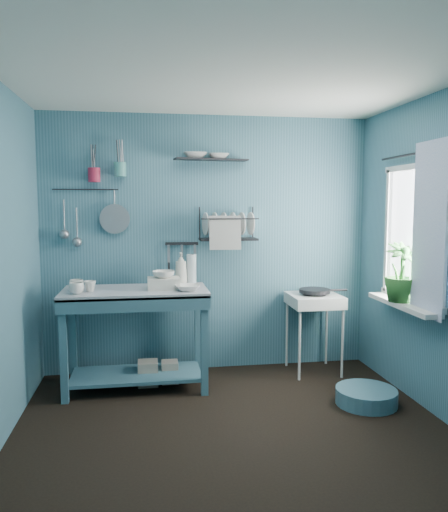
{
  "coord_description": "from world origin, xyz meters",
  "views": [
    {
      "loc": [
        -0.62,
        -3.37,
        1.65
      ],
      "look_at": [
        0.05,
        0.85,
        1.2
      ],
      "focal_mm": 35.0,
      "sensor_mm": 36.0,
      "label": 1
    }
  ],
  "objects": [
    {
      "name": "utensil_cup_teal",
      "position": [
        -0.84,
        1.42,
        1.96
      ],
      "size": [
        0.11,
        0.11,
        0.13
      ],
      "primitive_type": "cylinder",
      "color": "teal",
      "rests_on": "wall_back"
    },
    {
      "name": "storage_tin_small",
      "position": [
        -0.41,
        1.13,
        0.1
      ],
      "size": [
        0.15,
        0.15,
        0.2
      ],
      "primitive_type": "cube",
      "color": "gray",
      "rests_on": "floor"
    },
    {
      "name": "window_glass",
      "position": [
        1.59,
        0.45,
        1.4
      ],
      "size": [
        0.0,
        1.1,
        1.1
      ],
      "primitive_type": "plane",
      "rotation": [
        1.57,
        0.0,
        1.57
      ],
      "color": "white",
      "rests_on": "wall_right"
    },
    {
      "name": "shelf_bowl_left",
      "position": [
        -0.14,
        1.4,
        2.06
      ],
      "size": [
        0.24,
        0.24,
        0.06
      ],
      "primitive_type": "imported",
      "rotation": [
        0.0,
        0.0,
        -0.07
      ],
      "color": "silver",
      "rests_on": "upper_shelf"
    },
    {
      "name": "windowsill",
      "position": [
        1.5,
        0.45,
        0.81
      ],
      "size": [
        0.16,
        0.95,
        0.04
      ],
      "primitive_type": "cube",
      "color": "silver",
      "rests_on": "wall_right"
    },
    {
      "name": "soap_bottle",
      "position": [
        -0.29,
        1.25,
        1.05
      ],
      "size": [
        0.11,
        0.12,
        0.3
      ],
      "primitive_type": "imported",
      "color": "beige",
      "rests_on": "work_counter"
    },
    {
      "name": "hotplate_stand",
      "position": [
        1.0,
        1.22,
        0.38
      ],
      "size": [
        0.55,
        0.55,
        0.77
      ],
      "primitive_type": "cube",
      "rotation": [
        0.0,
        0.0,
        0.16
      ],
      "color": "silver",
      "rests_on": "floor"
    },
    {
      "name": "wall_right",
      "position": [
        1.6,
        0.0,
        1.25
      ],
      "size": [
        0.0,
        3.0,
        3.0
      ],
      "primitive_type": "plane",
      "rotation": [
        1.57,
        0.0,
        -1.57
      ],
      "color": "#396576",
      "rests_on": "ground"
    },
    {
      "name": "shelf_bowl_right",
      "position": [
        0.09,
        1.4,
        2.06
      ],
      "size": [
        0.21,
        0.21,
        0.05
      ],
      "primitive_type": "imported",
      "rotation": [
        0.0,
        0.0,
        -0.06
      ],
      "color": "silver",
      "rests_on": "upper_shelf"
    },
    {
      "name": "tub_bowl",
      "position": [
        -0.46,
        1.03,
        1.03
      ],
      "size": [
        0.2,
        0.19,
        0.06
      ],
      "primitive_type": "imported",
      "color": "silver",
      "rests_on": "wash_tub"
    },
    {
      "name": "mug_mid",
      "position": [
        -1.09,
        0.99,
        0.94
      ],
      "size": [
        0.14,
        0.14,
        0.09
      ],
      "primitive_type": "imported",
      "rotation": [
        0.0,
        0.0,
        0.52
      ],
      "color": "silver",
      "rests_on": "work_counter"
    },
    {
      "name": "work_counter",
      "position": [
        -0.71,
        1.05,
        0.45
      ],
      "size": [
        1.27,
        0.64,
        0.9
      ],
      "primitive_type": "cube",
      "rotation": [
        0.0,
        0.0,
        -0.01
      ],
      "color": "#366171",
      "rests_on": "floor"
    },
    {
      "name": "curtain_rod",
      "position": [
        1.54,
        0.45,
        2.05
      ],
      "size": [
        0.02,
        1.05,
        0.02
      ],
      "primitive_type": "cylinder",
      "rotation": [
        1.57,
        0.0,
        0.0
      ],
      "color": "black",
      "rests_on": "wall_right"
    },
    {
      "name": "wall_back",
      "position": [
        0.0,
        1.5,
        1.25
      ],
      "size": [
        3.2,
        0.0,
        3.2
      ],
      "primitive_type": "plane",
      "rotation": [
        1.57,
        0.0,
        0.0
      ],
      "color": "#396576",
      "rests_on": "ground"
    },
    {
      "name": "upper_shelf",
      "position": [
        0.01,
        1.4,
        2.07
      ],
      "size": [
        0.72,
        0.27,
        0.01
      ],
      "primitive_type": "cube",
      "rotation": [
        0.0,
        0.0,
        0.13
      ],
      "color": "black",
      "rests_on": "wall_back"
    },
    {
      "name": "hook_rail",
      "position": [
        -1.16,
        1.47,
        1.78
      ],
      "size": [
        0.6,
        0.01,
        0.01
      ],
      "primitive_type": "cylinder",
      "rotation": [
        0.0,
        1.57,
        0.0
      ],
      "color": "black",
      "rests_on": "wall_back"
    },
    {
      "name": "ceiling",
      "position": [
        0.0,
        0.0,
        2.5
      ],
      "size": [
        3.2,
        3.2,
        0.0
      ],
      "primitive_type": "plane",
      "rotation": [
        3.14,
        0.0,
        0.0
      ],
      "color": "silver",
      "rests_on": "ground"
    },
    {
      "name": "colander",
      "position": [
        -0.9,
        1.45,
        1.51
      ],
      "size": [
        0.28,
        0.03,
        0.28
      ],
      "primitive_type": "cylinder",
      "rotation": [
        1.54,
        0.0,
        0.0
      ],
      "color": "gray",
      "rests_on": "wall_back"
    },
    {
      "name": "storage_tin_large",
      "position": [
        -0.61,
        1.1,
        0.11
      ],
      "size": [
        0.18,
        0.18,
        0.22
      ],
      "primitive_type": "cube",
      "color": "gray",
      "rests_on": "floor"
    },
    {
      "name": "mug_right",
      "position": [
        -1.21,
        1.05,
        0.94
      ],
      "size": [
        0.17,
        0.17,
        0.1
      ],
      "primitive_type": "imported",
      "rotation": [
        0.0,
        0.0,
        1.05
      ],
      "color": "silver",
      "rests_on": "work_counter"
    },
    {
      "name": "dish_rack",
      "position": [
        0.17,
        1.37,
        1.46
      ],
      "size": [
        0.57,
        0.29,
        0.32
      ],
      "primitive_type": "cube",
      "rotation": [
        0.0,
        0.0,
        0.1
      ],
      "color": "black",
      "rests_on": "wall_back"
    },
    {
      "name": "frying_pan",
      "position": [
        1.0,
        1.22,
        0.81
      ],
      "size": [
        0.3,
        0.3,
        0.03
      ],
      "primitive_type": "cylinder",
      "color": "black",
      "rests_on": "hotplate_stand"
    },
    {
      "name": "counter_bowl",
      "position": [
        -0.26,
        0.9,
        0.92
      ],
      "size": [
        0.22,
        0.22,
        0.05
      ],
      "primitive_type": "imported",
      "color": "silver",
      "rests_on": "work_counter"
    },
    {
      "name": "floor_basin",
      "position": [
        1.16,
        0.37,
        0.07
      ],
      "size": [
        0.5,
        0.5,
        0.13
      ],
      "primitive_type": "cylinder",
      "color": "#437284",
      "rests_on": "floor"
    },
    {
      "name": "mug_left",
      "position": [
        -1.19,
        0.89,
        0.94
      ],
      "size": [
        0.12,
        0.12,
        0.1
      ],
      "primitive_type": "imported",
      "color": "silver",
      "rests_on": "work_counter"
    },
    {
      "name": "floor",
      "position": [
        0.0,
        0.0,
        0.0
      ],
      "size": [
        3.2,
        3.2,
        0.0
      ],
      "primitive_type": "plane",
      "color": "black",
      "rests_on": "ground"
    },
    {
      "name": "knife_strip",
      "position": [
        -0.27,
        1.47,
        1.26
      ],
      "size": [
        0.32,
        0.03,
        0.03
      ],
      "primitive_type": "cube",
      "rotation": [
        0.0,
        0.0,
        -0.02
      ],
      "color": "black",
      "rests_on": "wall_back"
    },
    {
      "name": "ladle_inner",
      "position": [
        -1.25,
        1.46,
        1.46
      ],
      "size": [
        0.01,
        0.01,
        0.3
      ],
      "primitive_type": "cylinder",
      "color": "gray",
      "rests_on": "wall_back"
    },
    {
      "name": "ladle_outer",
      "position": [
        -1.36,
        1.46,
        1.54
      ],
      "size": [
        0.01,
        0.01,
        0.3
      ],
      "primitive_type": "cylinder",
      "color": "gray",
      "rests_on": "wall_back"
    },
    {
      "name": "wash_tub",
      "position": [
        -0.46,
        1.03,
        0.95
      ],
      "size": [
        0.28,
        0.22,
        0.1
      ],
      "primitive_type": "cube",
      "color": "beige",
      "rests_on": "work_counter"
    },
    {
      "name": "wall_front",
      "position": [
        0.0,
        -1.5,
        1.25
      ],
      "size": [
        3.2,
        0.0,
        3.2
      ],
      "primitive_type": "plane",
      "rotation": [
        -1.57,
        0.0,
        0.0
      ],
      "color": "#396576",
      "rests_on": "ground"
    },
    {
      "name": "water_bottle",
      "position": [
        -0.19,
        1.27,
        1.04
      ],
      "size": [
        0.09,
        0.09,
        0.28
      ],
      "primitive_type": "cylinder",
      "color": "silver",
      "rests_on": "work_counter"
    },
    {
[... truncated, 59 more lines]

